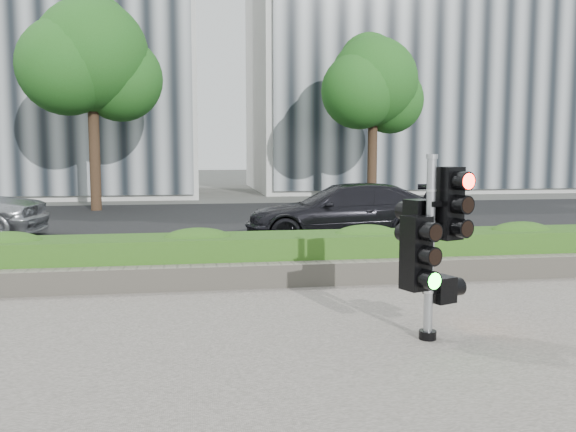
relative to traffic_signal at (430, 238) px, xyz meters
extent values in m
plane|color=#51514C|center=(-1.19, 0.86, -1.11)|extent=(120.00, 120.00, 0.00)
cube|color=#9E9389|center=(-1.19, -1.64, -1.10)|extent=(16.00, 11.00, 0.03)
cube|color=black|center=(-1.19, 10.86, -1.10)|extent=(60.00, 13.00, 0.02)
cube|color=gray|center=(-1.19, 4.01, -1.05)|extent=(60.00, 0.25, 0.12)
cube|color=gray|center=(-1.19, 2.76, -0.91)|extent=(12.00, 0.32, 0.34)
cube|color=#53962E|center=(-1.19, 3.41, -0.74)|extent=(12.00, 1.00, 0.68)
cube|color=#B7B7B2|center=(-10.19, 23.86, 6.39)|extent=(16.00, 9.00, 15.00)
cube|color=#B7B7B2|center=(9.81, 25.86, 4.89)|extent=(18.00, 10.00, 12.00)
cylinder|color=black|center=(-5.69, 15.36, 0.90)|extent=(0.36, 0.36, 4.03)
sphere|color=#1E4814|center=(-5.69, 15.36, 4.07)|extent=(3.74, 3.74, 3.74)
sphere|color=#1E4814|center=(-4.83, 15.72, 3.35)|extent=(2.88, 2.88, 2.88)
sphere|color=#1E4814|center=(-6.41, 14.92, 3.64)|extent=(3.17, 3.17, 3.17)
sphere|color=#1E4814|center=(-5.69, 16.08, 4.93)|extent=(2.59, 2.59, 2.59)
cylinder|color=black|center=(4.31, 16.36, 0.68)|extent=(0.36, 0.36, 3.58)
sphere|color=#1E4814|center=(4.31, 16.36, 3.49)|extent=(3.33, 3.33, 3.33)
sphere|color=#1E4814|center=(5.07, 16.68, 2.85)|extent=(2.56, 2.56, 2.56)
sphere|color=#1E4814|center=(3.67, 15.97, 3.11)|extent=(2.82, 2.82, 2.82)
sphere|color=#1E4814|center=(4.31, 17.00, 4.26)|extent=(2.30, 2.30, 2.30)
cylinder|color=black|center=(-0.01, -0.04, -1.04)|extent=(0.19, 0.19, 0.09)
cylinder|color=gray|center=(-0.01, -0.04, -0.13)|extent=(0.10, 0.10, 1.91)
cylinder|color=gray|center=(-0.01, -0.04, 0.85)|extent=(0.12, 0.12, 0.05)
cube|color=#FF1107|center=(0.20, 0.01, 0.36)|extent=(0.31, 0.31, 0.77)
cube|color=#14E51E|center=(-0.21, -0.14, -0.13)|extent=(0.31, 0.31, 0.77)
cube|color=black|center=(-0.07, 0.17, 0.13)|extent=(0.31, 0.31, 0.52)
cube|color=orange|center=(0.17, 0.06, -0.57)|extent=(0.31, 0.31, 0.28)
imported|color=black|center=(0.87, 7.08, -0.45)|extent=(4.52, 2.02, 1.29)
camera|label=1|loc=(-2.47, -6.03, 0.91)|focal=38.00mm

